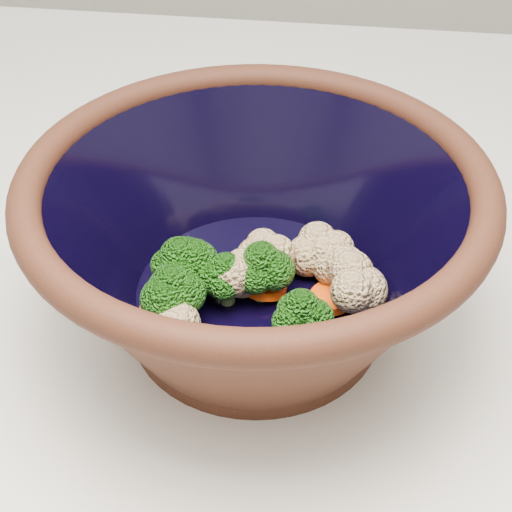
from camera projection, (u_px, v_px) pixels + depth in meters
mixing_bowl at (256, 241)px, 0.47m from camera, size 0.38×0.38×0.13m
vegetable_pile at (247, 276)px, 0.48m from camera, size 0.16×0.11×0.05m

